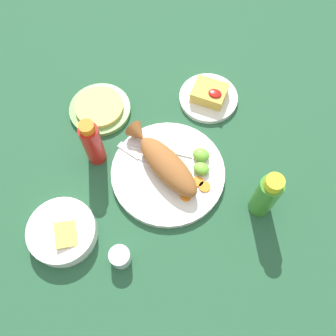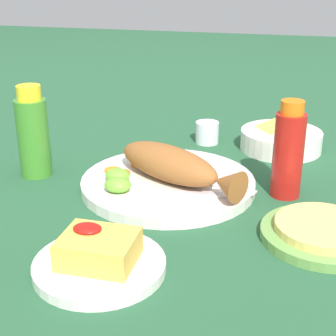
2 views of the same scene
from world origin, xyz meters
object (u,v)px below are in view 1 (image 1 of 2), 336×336
fork_near (142,159)px  hot_sauce_bottle_green (266,195)px  hot_sauce_bottle_red (92,143)px  side_plate_fries (208,98)px  salt_cup (120,257)px  tortilla_plate (100,109)px  fork_far (154,148)px  main_plate (168,173)px  fried_fish (164,162)px  guacamole_bowl (62,232)px

fork_near → hot_sauce_bottle_green: 0.33m
hot_sauce_bottle_red → side_plate_fries: bearing=52.8°
salt_cup → side_plate_fries: bearing=85.0°
hot_sauce_bottle_green → tortilla_plate: 0.53m
salt_cup → side_plate_fries: salt_cup is taller
fork_far → side_plate_fries: 0.23m
main_plate → tortilla_plate: 0.28m
main_plate → fried_fish: fried_fish is taller
main_plate → guacamole_bowl: guacamole_bowl is taller
fried_fish → fork_far: 0.07m
guacamole_bowl → tortilla_plate: guacamole_bowl is taller
fried_fish → side_plate_fries: fried_fish is taller
fork_near → guacamole_bowl: 0.27m
fork_far → guacamole_bowl: 0.32m
hot_sauce_bottle_red → hot_sauce_bottle_green: hot_sauce_bottle_green is taller
fork_far → hot_sauce_bottle_red: hot_sauce_bottle_red is taller
main_plate → tortilla_plate: bearing=155.5°
fried_fish → fork_near: fried_fish is taller
fork_near → tortilla_plate: bearing=-16.7°
fried_fish → tortilla_plate: size_ratio=1.43×
fried_fish → hot_sauce_bottle_red: (-0.18, -0.03, 0.03)m
fried_fish → fork_far: bearing=166.1°
fried_fish → hot_sauce_bottle_red: 0.19m
fried_fish → hot_sauce_bottle_red: bearing=-141.7°
fork_far → tortilla_plate: 0.21m
side_plate_fries → tortilla_plate: 0.32m
fork_near → side_plate_fries: (0.10, 0.26, -0.01)m
fried_fish → tortilla_plate: fried_fish is taller
guacamole_bowl → tortilla_plate: size_ratio=0.95×
fork_far → hot_sauce_bottle_red: bearing=21.5°
main_plate → fork_far: 0.08m
main_plate → hot_sauce_bottle_green: size_ratio=1.80×
tortilla_plate → fork_far: bearing=-18.4°
fried_fish → side_plate_fries: bearing=111.5°
guacamole_bowl → hot_sauce_bottle_red: bearing=94.7°
main_plate → tortilla_plate: (-0.26, 0.12, -0.00)m
salt_cup → guacamole_bowl: bearing=178.3°
fork_near → hot_sauce_bottle_green: bearing=-166.2°
tortilla_plate → guacamole_bowl: bearing=-78.0°
side_plate_fries → guacamole_bowl: guacamole_bowl is taller
fried_fish → salt_cup: fried_fish is taller
fried_fish → hot_sauce_bottle_green: 0.27m
fried_fish → salt_cup: size_ratio=5.02×
fork_near → fork_far: (0.02, 0.04, 0.00)m
fork_near → tortilla_plate: 0.21m
fork_near → salt_cup: (0.05, -0.26, 0.00)m
main_plate → tortilla_plate: main_plate is taller
tortilla_plate → main_plate: bearing=-24.5°
main_plate → hot_sauce_bottle_green: (0.25, 0.00, 0.07)m
fried_fish → hot_sauce_bottle_green: hot_sauce_bottle_green is taller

